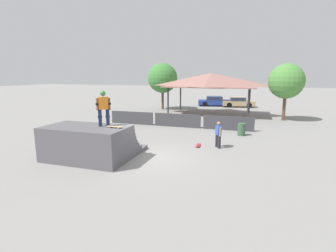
# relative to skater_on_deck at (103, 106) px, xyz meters

# --- Properties ---
(ground_plane) EXTENTS (160.00, 160.00, 0.00)m
(ground_plane) POSITION_rel_skater_on_deck_xyz_m (1.97, 0.76, -2.65)
(ground_plane) COLOR gray
(quarter_pipe_ramp) EXTENTS (4.09, 3.89, 1.66)m
(quarter_pipe_ramp) POSITION_rel_skater_on_deck_xyz_m (-0.78, -0.11, -1.90)
(quarter_pipe_ramp) COLOR #565459
(quarter_pipe_ramp) RESTS_ON ground
(skater_on_deck) EXTENTS (0.68, 0.56, 1.71)m
(skater_on_deck) POSITION_rel_skater_on_deck_xyz_m (0.00, 0.00, 0.00)
(skater_on_deck) COLOR #1E2347
(skater_on_deck) RESTS_ON quarter_pipe_ramp
(skateboard_on_deck) EXTENTS (0.84, 0.26, 0.09)m
(skateboard_on_deck) POSITION_rel_skater_on_deck_xyz_m (0.72, -0.23, -0.93)
(skateboard_on_deck) COLOR silver
(skateboard_on_deck) RESTS_ON quarter_pipe_ramp
(bystander_walking) EXTENTS (0.40, 0.57, 1.52)m
(bystander_walking) POSITION_rel_skater_on_deck_xyz_m (5.01, 3.81, -1.80)
(bystander_walking) COLOR #2D2D33
(bystander_walking) RESTS_ON ground
(skateboard_on_ground) EXTENTS (0.27, 0.81, 0.09)m
(skateboard_on_ground) POSITION_rel_skater_on_deck_xyz_m (3.89, 3.70, -2.59)
(skateboard_on_ground) COLOR red
(skateboard_on_ground) RESTS_ON ground
(barrier_fence) EXTENTS (11.71, 0.12, 1.05)m
(barrier_fence) POSITION_rel_skater_on_deck_xyz_m (1.10, 8.85, -2.12)
(barrier_fence) COLOR #3D3D42
(barrier_fence) RESTS_ON ground
(pavilion_shelter) EXTENTS (9.01, 5.43, 4.25)m
(pavilion_shelter) POSITION_rel_skater_on_deck_xyz_m (2.50, 16.16, 0.89)
(pavilion_shelter) COLOR #2D2D33
(pavilion_shelter) RESTS_ON ground
(tree_beside_pavilion) EXTENTS (3.49, 3.49, 5.43)m
(tree_beside_pavilion) POSITION_rel_skater_on_deck_xyz_m (-3.63, 18.73, 1.03)
(tree_beside_pavilion) COLOR brown
(tree_beside_pavilion) RESTS_ON ground
(tree_far_back) EXTENTS (3.11, 3.11, 5.08)m
(tree_far_back) POSITION_rel_skater_on_deck_xyz_m (9.42, 14.82, 0.87)
(tree_far_back) COLOR brown
(tree_far_back) RESTS_ON ground
(trash_bin) EXTENTS (0.52, 0.52, 0.85)m
(trash_bin) POSITION_rel_skater_on_deck_xyz_m (6.12, 7.38, -2.22)
(trash_bin) COLOR #385B3D
(trash_bin) RESTS_ON ground
(parked_car_blue) EXTENTS (4.66, 2.57, 1.27)m
(parked_car_blue) POSITION_rel_skater_on_deck_xyz_m (1.87, 23.96, -2.04)
(parked_car_blue) COLOR navy
(parked_car_blue) RESTS_ON ground
(parked_car_tan) EXTENTS (4.26, 2.40, 1.27)m
(parked_car_tan) POSITION_rel_skater_on_deck_xyz_m (4.87, 23.76, -2.05)
(parked_car_tan) COLOR tan
(parked_car_tan) RESTS_ON ground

